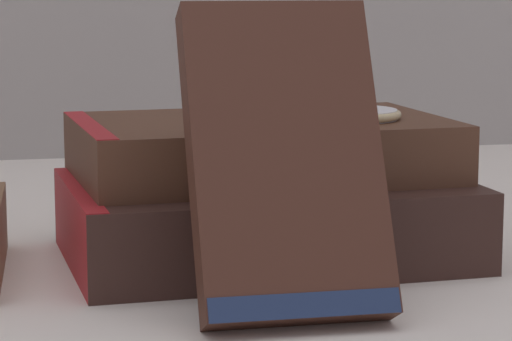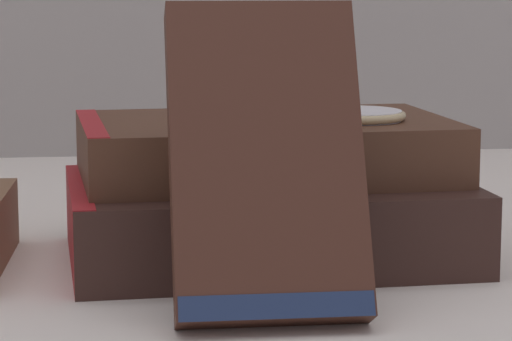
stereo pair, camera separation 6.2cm
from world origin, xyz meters
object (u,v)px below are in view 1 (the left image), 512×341
at_px(reading_glasses, 146,201).
at_px(pocket_watch, 352,114).
at_px(book_flat_bottom, 257,220).
at_px(book_flat_top, 253,148).
at_px(book_leaning_front, 286,170).

bearing_deg(reading_glasses, pocket_watch, -54.04).
relative_size(book_flat_bottom, reading_glasses, 2.13).
relative_size(pocket_watch, reading_glasses, 0.54).
bearing_deg(book_flat_bottom, book_flat_top, 83.78).
xyz_separation_m(book_flat_bottom, pocket_watch, (0.06, 0.00, 0.06)).
relative_size(book_leaning_front, pocket_watch, 2.52).
distance_m(book_flat_top, book_leaning_front, 0.13).
height_order(book_flat_top, pocket_watch, pocket_watch).
height_order(book_leaning_front, pocket_watch, book_leaning_front).
bearing_deg(pocket_watch, book_leaning_front, -120.14).
height_order(book_flat_top, reading_glasses, book_flat_top).
distance_m(book_flat_top, pocket_watch, 0.06).
distance_m(book_flat_bottom, reading_glasses, 0.19).
distance_m(book_flat_bottom, book_flat_top, 0.04).
xyz_separation_m(pocket_watch, reading_glasses, (-0.10, 0.18, -0.08)).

